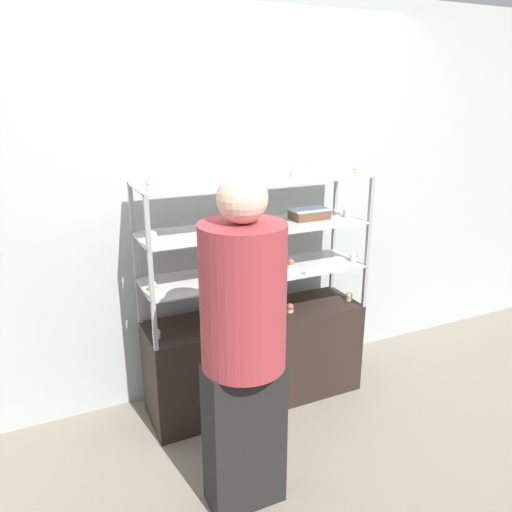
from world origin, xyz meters
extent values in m
plane|color=gray|center=(0.00, 0.00, 0.00)|extent=(20.00, 20.00, 0.00)
cube|color=#A8B2AD|center=(0.00, 0.35, 1.30)|extent=(8.00, 0.05, 2.60)
cube|color=black|center=(0.00, 0.00, 0.31)|extent=(1.42, 0.41, 0.63)
cube|color=#99999E|center=(-0.70, 0.19, 0.77)|extent=(0.02, 0.02, 0.29)
cube|color=#99999E|center=(0.70, 0.19, 0.77)|extent=(0.02, 0.02, 0.29)
cube|color=#99999E|center=(-0.70, -0.19, 0.77)|extent=(0.02, 0.02, 0.29)
cube|color=#99999E|center=(0.70, -0.19, 0.77)|extent=(0.02, 0.02, 0.29)
cube|color=silver|center=(0.00, 0.00, 0.91)|extent=(1.42, 0.41, 0.01)
cube|color=#99999E|center=(-0.70, 0.19, 1.06)|extent=(0.02, 0.02, 0.29)
cube|color=#99999E|center=(0.70, 0.19, 1.06)|extent=(0.02, 0.02, 0.29)
cube|color=#99999E|center=(-0.70, -0.19, 1.06)|extent=(0.02, 0.02, 0.29)
cube|color=#99999E|center=(0.70, -0.19, 1.06)|extent=(0.02, 0.02, 0.29)
cube|color=silver|center=(0.00, 0.00, 1.20)|extent=(1.42, 0.41, 0.01)
cube|color=#99999E|center=(-0.70, 0.19, 1.35)|extent=(0.02, 0.02, 0.29)
cube|color=#99999E|center=(0.70, 0.19, 1.35)|extent=(0.02, 0.02, 0.29)
cube|color=#99999E|center=(-0.70, -0.19, 1.35)|extent=(0.02, 0.02, 0.29)
cube|color=#99999E|center=(0.70, -0.19, 1.35)|extent=(0.02, 0.02, 0.29)
cube|color=silver|center=(0.00, 0.00, 1.49)|extent=(1.42, 0.41, 0.01)
cylinder|color=#DBBC84|center=(-0.04, -0.02, 0.97)|extent=(0.20, 0.20, 0.10)
cylinder|color=silver|center=(-0.04, -0.02, 1.03)|extent=(0.21, 0.21, 0.02)
cube|color=brown|center=(0.39, 0.03, 1.24)|extent=(0.24, 0.14, 0.06)
cube|color=silver|center=(0.39, 0.03, 1.27)|extent=(0.24, 0.14, 0.01)
cylinder|color=white|center=(-0.66, -0.06, 0.64)|extent=(0.05, 0.05, 0.02)
sphere|color=white|center=(-0.66, -0.06, 0.66)|extent=(0.05, 0.05, 0.05)
cylinder|color=beige|center=(-0.21, -0.09, 0.64)|extent=(0.05, 0.05, 0.02)
sphere|color=#E5996B|center=(-0.21, -0.09, 0.66)|extent=(0.05, 0.05, 0.05)
cylinder|color=#CCB28C|center=(0.21, -0.07, 0.64)|extent=(0.05, 0.05, 0.02)
sphere|color=#8C5B42|center=(0.21, -0.07, 0.66)|extent=(0.05, 0.05, 0.05)
cylinder|color=#CCB28C|center=(0.67, -0.07, 0.64)|extent=(0.05, 0.05, 0.02)
sphere|color=#E5996B|center=(0.67, -0.07, 0.66)|extent=(0.05, 0.05, 0.05)
cube|color=white|center=(-0.23, -0.18, 0.65)|extent=(0.04, 0.00, 0.04)
cylinder|color=#CCB28C|center=(-0.66, -0.05, 0.93)|extent=(0.04, 0.04, 0.02)
sphere|color=silver|center=(-0.66, -0.05, 0.96)|extent=(0.05, 0.05, 0.05)
cylinder|color=white|center=(-0.23, -0.04, 0.93)|extent=(0.04, 0.04, 0.02)
sphere|color=silver|center=(-0.23, -0.04, 0.96)|extent=(0.05, 0.05, 0.05)
cylinder|color=white|center=(0.23, -0.03, 0.93)|extent=(0.04, 0.04, 0.02)
sphere|color=#8C5B42|center=(0.23, -0.03, 0.96)|extent=(0.05, 0.05, 0.05)
cylinder|color=beige|center=(0.67, -0.09, 0.93)|extent=(0.04, 0.04, 0.02)
sphere|color=silver|center=(0.67, -0.09, 0.96)|extent=(0.05, 0.05, 0.05)
cube|color=white|center=(0.26, -0.18, 0.94)|extent=(0.04, 0.00, 0.04)
cylinder|color=white|center=(-0.65, -0.07, 1.22)|extent=(0.05, 0.05, 0.02)
sphere|color=silver|center=(-0.65, -0.07, 1.25)|extent=(0.05, 0.05, 0.05)
cylinder|color=beige|center=(0.01, -0.09, 1.22)|extent=(0.05, 0.05, 0.02)
sphere|color=#E5996B|center=(0.01, -0.09, 1.25)|extent=(0.05, 0.05, 0.05)
cylinder|color=beige|center=(0.64, -0.03, 1.22)|extent=(0.05, 0.05, 0.02)
sphere|color=silver|center=(0.64, -0.03, 1.25)|extent=(0.05, 0.05, 0.05)
cube|color=white|center=(0.05, -0.18, 1.23)|extent=(0.04, 0.00, 0.04)
cylinder|color=beige|center=(-0.64, -0.11, 1.51)|extent=(0.06, 0.06, 0.03)
sphere|color=silver|center=(-0.64, -0.11, 1.54)|extent=(0.06, 0.06, 0.06)
cylinder|color=white|center=(-0.21, -0.07, 1.51)|extent=(0.06, 0.06, 0.03)
sphere|color=silver|center=(-0.21, -0.07, 1.54)|extent=(0.06, 0.06, 0.06)
cylinder|color=#CCB28C|center=(0.22, -0.06, 1.51)|extent=(0.06, 0.06, 0.03)
sphere|color=silver|center=(0.22, -0.06, 1.54)|extent=(0.06, 0.06, 0.06)
cylinder|color=#CCB28C|center=(0.66, -0.09, 1.51)|extent=(0.06, 0.06, 0.03)
sphere|color=silver|center=(0.66, -0.09, 1.54)|extent=(0.06, 0.06, 0.06)
cube|color=white|center=(0.46, -0.18, 1.52)|extent=(0.04, 0.00, 0.04)
cube|color=black|center=(-0.43, -0.77, 0.39)|extent=(0.37, 0.20, 0.78)
cylinder|color=#993338|center=(-0.43, -0.77, 1.11)|extent=(0.39, 0.39, 0.67)
sphere|color=beige|center=(-0.43, -0.77, 1.56)|extent=(0.22, 0.22, 0.22)
camera|label=1|loc=(-1.24, -2.65, 1.97)|focal=35.00mm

